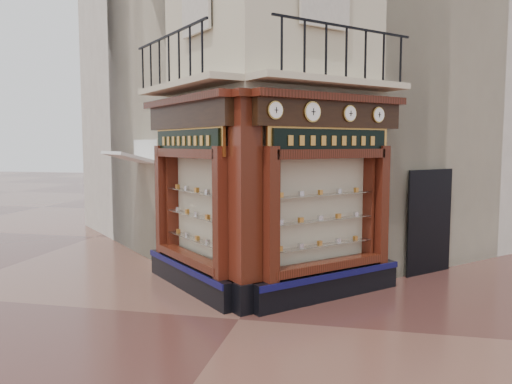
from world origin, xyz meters
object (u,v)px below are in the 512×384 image
(awning, at_px, (132,262))
(signboard_left, at_px, (187,141))
(clock_b, at_px, (312,112))
(clock_c, at_px, (350,113))
(corner_pilaster, at_px, (245,205))
(clock_a, at_px, (275,110))
(clock_d, at_px, (378,115))
(signboard_right, at_px, (332,141))

(awning, xyz_separation_m, signboard_left, (2.27, -2.01, 3.10))
(clock_b, bearing_deg, clock_c, 0.00)
(corner_pilaster, relative_size, clock_c, 12.36)
(corner_pilaster, height_order, clock_a, corner_pilaster)
(clock_c, bearing_deg, signboard_left, 137.96)
(corner_pilaster, distance_m, clock_d, 3.36)
(clock_c, height_order, clock_d, clock_c)
(clock_a, relative_size, signboard_left, 0.14)
(clock_a, distance_m, clock_d, 2.53)
(corner_pilaster, height_order, clock_c, corner_pilaster)
(clock_d, distance_m, signboard_left, 3.90)
(clock_d, bearing_deg, signboard_left, 145.72)
(clock_a, relative_size, signboard_right, 0.15)
(clock_b, distance_m, clock_c, 0.92)
(clock_b, height_order, awning, clock_b)
(clock_b, height_order, clock_d, clock_b)
(clock_c, distance_m, signboard_right, 0.64)
(clock_c, bearing_deg, awning, 116.54)
(clock_a, bearing_deg, awning, 99.29)
(clock_d, bearing_deg, clock_c, -180.00)
(signboard_left, bearing_deg, awning, 3.47)
(clock_b, xyz_separation_m, clock_c, (0.65, 0.65, -0.00))
(corner_pilaster, bearing_deg, awning, 95.98)
(corner_pilaster, bearing_deg, clock_b, -19.97)
(clock_c, relative_size, awning, 0.19)
(clock_c, relative_size, signboard_right, 0.15)
(clock_a, distance_m, signboard_left, 2.34)
(signboard_left, height_order, signboard_right, signboard_left)
(corner_pilaster, distance_m, signboard_left, 2.12)
(clock_b, relative_size, awning, 0.23)
(signboard_right, bearing_deg, clock_d, -5.60)
(clock_b, distance_m, awning, 6.55)
(signboard_left, relative_size, signboard_right, 1.03)
(clock_a, relative_size, clock_d, 1.01)
(signboard_left, distance_m, signboard_right, 2.92)
(corner_pilaster, height_order, awning, corner_pilaster)
(clock_d, bearing_deg, signboard_right, 174.40)
(clock_b, bearing_deg, signboard_left, 124.42)
(clock_d, bearing_deg, clock_a, -180.00)
(clock_d, relative_size, signboard_right, 0.15)
(clock_d, xyz_separation_m, awning, (-6.07, 1.29, -3.62))
(clock_b, height_order, signboard_left, clock_b)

